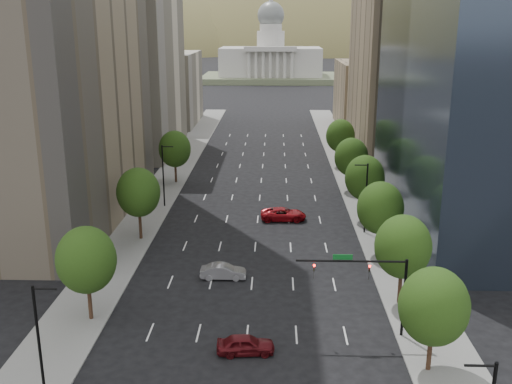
# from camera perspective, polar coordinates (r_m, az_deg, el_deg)

# --- Properties ---
(sidewalk_left) EXTENTS (6.00, 200.00, 0.15)m
(sidewalk_left) POSITION_cam_1_polar(r_m,az_deg,el_deg) (80.46, -10.94, -2.45)
(sidewalk_left) COLOR slate
(sidewalk_left) RESTS_ON ground
(sidewalk_right) EXTENTS (6.00, 200.00, 0.15)m
(sidewalk_right) POSITION_cam_1_polar(r_m,az_deg,el_deg) (79.61, 11.41, -2.68)
(sidewalk_right) COLOR slate
(sidewalk_right) RESTS_ON ground
(midrise_cream_left) EXTENTS (14.00, 30.00, 35.00)m
(midrise_cream_left) POSITION_cam_1_polar(r_m,az_deg,el_deg) (120.63, -11.42, 12.17)
(midrise_cream_left) COLOR beige
(midrise_cream_left) RESTS_ON ground
(filler_left) EXTENTS (14.00, 26.00, 18.00)m
(filler_left) POSITION_cam_1_polar(r_m,az_deg,el_deg) (153.58, -8.46, 9.95)
(filler_left) COLOR beige
(filler_left) RESTS_ON ground
(parking_tan_right) EXTENTS (14.00, 30.00, 30.00)m
(parking_tan_right) POSITION_cam_1_polar(r_m,az_deg,el_deg) (116.98, 13.35, 10.71)
(parking_tan_right) COLOR #8C7759
(parking_tan_right) RESTS_ON ground
(filler_right) EXTENTS (14.00, 26.00, 16.00)m
(filler_right) POSITION_cam_1_polar(r_m,az_deg,el_deg) (150.03, 10.75, 9.31)
(filler_right) COLOR #8C7759
(filler_right) RESTS_ON ground
(tree_right_0) EXTENTS (5.20, 5.20, 8.39)m
(tree_right_0) POSITION_cam_1_polar(r_m,az_deg,el_deg) (45.67, 16.95, -10.64)
(tree_right_0) COLOR #382316
(tree_right_0) RESTS_ON ground
(tree_right_1) EXTENTS (5.20, 5.20, 8.75)m
(tree_right_1) POSITION_cam_1_polar(r_m,az_deg,el_deg) (55.28, 14.13, -5.19)
(tree_right_1) COLOR #382316
(tree_right_1) RESTS_ON ground
(tree_right_2) EXTENTS (5.20, 5.20, 8.61)m
(tree_right_2) POSITION_cam_1_polar(r_m,az_deg,el_deg) (66.42, 12.03, -1.53)
(tree_right_2) COLOR #382316
(tree_right_2) RESTS_ON ground
(tree_right_3) EXTENTS (5.20, 5.20, 8.89)m
(tree_right_3) POSITION_cam_1_polar(r_m,az_deg,el_deg) (77.70, 10.55, 1.38)
(tree_right_3) COLOR #382316
(tree_right_3) RESTS_ON ground
(tree_right_4) EXTENTS (5.20, 5.20, 8.46)m
(tree_right_4) POSITION_cam_1_polar(r_m,az_deg,el_deg) (91.27, 9.28, 3.38)
(tree_right_4) COLOR #382316
(tree_right_4) RESTS_ON ground
(tree_right_5) EXTENTS (5.20, 5.20, 8.75)m
(tree_right_5) POSITION_cam_1_polar(r_m,az_deg,el_deg) (106.76, 8.23, 5.45)
(tree_right_5) COLOR #382316
(tree_right_5) RESTS_ON ground
(tree_left_0) EXTENTS (5.20, 5.20, 8.75)m
(tree_left_0) POSITION_cam_1_polar(r_m,az_deg,el_deg) (52.85, -16.22, -6.38)
(tree_left_0) COLOR #382316
(tree_left_0) RESTS_ON ground
(tree_left_1) EXTENTS (5.20, 5.20, 8.97)m
(tree_left_1) POSITION_cam_1_polar(r_m,az_deg,el_deg) (70.95, -11.40, -0.04)
(tree_left_1) COLOR #382316
(tree_left_1) RESTS_ON ground
(tree_left_2) EXTENTS (5.20, 5.20, 8.68)m
(tree_left_2) POSITION_cam_1_polar(r_m,az_deg,el_deg) (95.74, -7.93, 4.17)
(tree_left_2) COLOR #382316
(tree_left_2) RESTS_ON ground
(streetlight_rn) EXTENTS (1.70, 0.20, 9.00)m
(streetlight_rn) POSITION_cam_1_polar(r_m,az_deg,el_deg) (73.14, 10.64, -0.42)
(streetlight_rn) COLOR black
(streetlight_rn) RESTS_ON ground
(streetlight_ls) EXTENTS (1.70, 0.20, 9.00)m
(streetlight_ls) POSITION_cam_1_polar(r_m,az_deg,el_deg) (42.96, -20.33, -13.61)
(streetlight_ls) COLOR black
(streetlight_ls) RESTS_ON ground
(streetlight_ln) EXTENTS (1.70, 0.20, 9.00)m
(streetlight_ln) POSITION_cam_1_polar(r_m,az_deg,el_deg) (83.38, -8.99, 1.73)
(streetlight_ln) COLOR black
(streetlight_ln) RESTS_ON ground
(traffic_signal) EXTENTS (9.12, 0.40, 7.38)m
(traffic_signal) POSITION_cam_1_polar(r_m,az_deg,el_deg) (49.41, 11.54, -8.39)
(traffic_signal) COLOR black
(traffic_signal) RESTS_ON ground
(capitol) EXTENTS (60.00, 40.00, 35.20)m
(capitol) POSITION_cam_1_polar(r_m,az_deg,el_deg) (264.51, 1.43, 12.62)
(capitol) COLOR #596647
(capitol) RESTS_ON ground
(foothills) EXTENTS (720.00, 413.00, 263.00)m
(foothills) POSITION_cam_1_polar(r_m,az_deg,el_deg) (617.75, 4.96, 10.36)
(foothills) COLOR brown
(foothills) RESTS_ON ground
(car_maroon) EXTENTS (4.77, 2.26, 1.57)m
(car_maroon) POSITION_cam_1_polar(r_m,az_deg,el_deg) (48.14, -1.02, -14.64)
(car_maroon) COLOR #510D12
(car_maroon) RESTS_ON ground
(car_silver) EXTENTS (4.72, 1.67, 1.55)m
(car_silver) POSITION_cam_1_polar(r_m,az_deg,el_deg) (60.83, -3.22, -7.75)
(car_silver) COLOR gray
(car_silver) RESTS_ON ground
(car_red_far) EXTENTS (6.12, 2.95, 1.68)m
(car_red_far) POSITION_cam_1_polar(r_m,az_deg,el_deg) (78.04, 2.68, -2.16)
(car_red_far) COLOR maroon
(car_red_far) RESTS_ON ground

